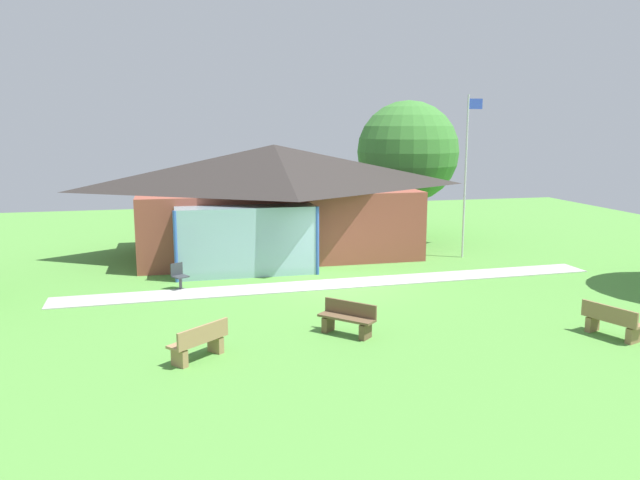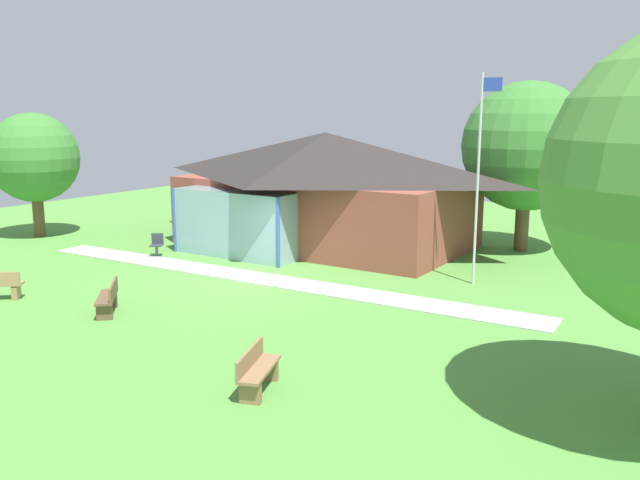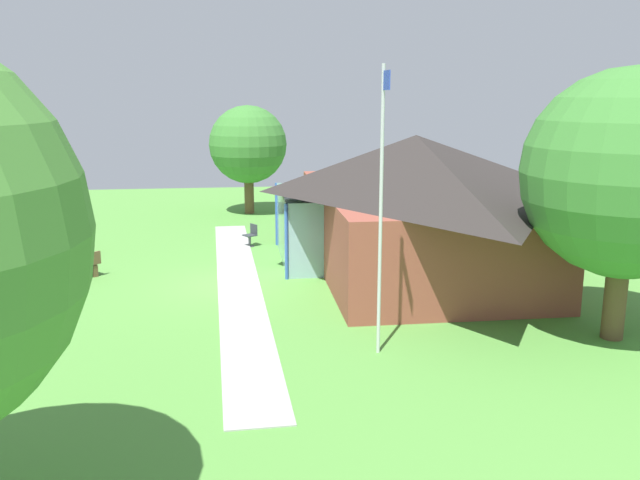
{
  "view_description": "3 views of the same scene",
  "coord_description": "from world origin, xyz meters",
  "views": [
    {
      "loc": [
        -5.41,
        -19.81,
        5.26
      ],
      "look_at": [
        -0.36,
        1.62,
        1.27
      ],
      "focal_mm": 35.51,
      "sensor_mm": 36.0,
      "label": 1
    },
    {
      "loc": [
        12.66,
        -15.92,
        5.34
      ],
      "look_at": [
        0.89,
        2.34,
        1.02
      ],
      "focal_mm": 36.57,
      "sensor_mm": 36.0,
      "label": 2
    },
    {
      "loc": [
        20.04,
        0.19,
        5.84
      ],
      "look_at": [
        -0.67,
        2.83,
        1.2
      ],
      "focal_mm": 37.21,
      "sensor_mm": 36.0,
      "label": 3
    }
  ],
  "objects": [
    {
      "name": "tree_behind_pavilion_right",
      "position": [
        5.79,
        9.18,
        4.01
      ],
      "size": [
        4.88,
        4.88,
        6.46
      ],
      "color": "brown",
      "rests_on": "ground_plane"
    },
    {
      "name": "tree_west_hedge",
      "position": [
        -12.57,
        0.81,
        3.37
      ],
      "size": [
        3.77,
        3.77,
        5.28
      ],
      "color": "brown",
      "rests_on": "ground_plane"
    },
    {
      "name": "flagpole",
      "position": [
        6.01,
        3.33,
        3.52
      ],
      "size": [
        0.64,
        0.08,
        6.45
      ],
      "color": "silver",
      "rests_on": "ground_plane"
    },
    {
      "name": "bench_front_center",
      "position": [
        -1.17,
        -4.9,
        0.4
      ],
      "size": [
        1.35,
        1.39,
        0.84
      ],
      "rotation": [
        0.0,
        0.0,
        2.33
      ],
      "color": "brown",
      "rests_on": "ground_plane"
    },
    {
      "name": "pavilion",
      "position": [
        -1.31,
        5.92,
        2.33
      ],
      "size": [
        11.95,
        8.05,
        4.5
      ],
      "color": "brown",
      "rests_on": "ground_plane"
    },
    {
      "name": "patio_chair_west",
      "position": [
        -5.28,
        0.7,
        0.42
      ],
      "size": [
        0.61,
        0.61,
        0.86
      ],
      "rotation": [
        0.0,
        0.0,
        3.7
      ],
      "color": "#33383D",
      "rests_on": "ground_plane"
    },
    {
      "name": "bench_front_right",
      "position": [
        5.23,
        -6.64,
        0.4
      ],
      "size": [
        0.93,
        1.56,
        0.84
      ],
      "rotation": [
        0.0,
        0.0,
        5.06
      ],
      "color": "olive",
      "rests_on": "ground_plane"
    },
    {
      "name": "ground_plane",
      "position": [
        0.0,
        0.0,
        0.0
      ],
      "size": [
        44.0,
        44.0,
        0.0
      ],
      "primitive_type": "plane",
      "color": "#54933D"
    },
    {
      "name": "footpath",
      "position": [
        0.0,
        0.18,
        0.01
      ],
      "size": [
        18.51,
        1.94,
        0.03
      ],
      "primitive_type": "cube",
      "rotation": [
        0.0,
        0.0,
        0.03
      ],
      "color": "#ADADA8",
      "rests_on": "ground_plane"
    }
  ]
}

